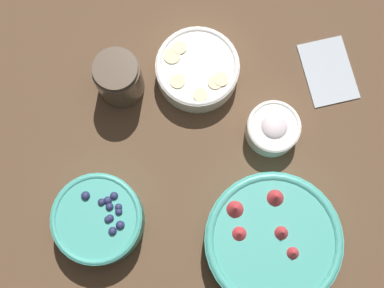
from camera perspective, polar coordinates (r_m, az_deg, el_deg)
The scene contains 7 objects.
ground_plane at distance 1.01m, azimuth 1.90°, elevation 2.01°, with size 4.00×4.00×0.00m, color brown.
bowl_strawberries at distance 0.95m, azimuth 8.54°, elevation -10.14°, with size 0.24×0.24×0.08m.
bowl_blueberries at distance 0.95m, azimuth -9.95°, elevation -7.92°, with size 0.16×0.16×0.07m.
bowl_bananas at distance 1.01m, azimuth 0.58°, elevation 7.98°, with size 0.16×0.16×0.05m.
bowl_cream at distance 0.98m, azimuth 8.63°, elevation 1.65°, with size 0.10×0.10×0.06m.
jar_chocolate at distance 0.99m, azimuth -7.79°, elevation 6.92°, with size 0.09×0.09×0.10m.
napkin at distance 1.07m, azimuth 14.34°, elevation 7.55°, with size 0.15×0.12×0.01m.
Camera 1 is at (-0.25, 0.03, 0.97)m, focal length 50.00 mm.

